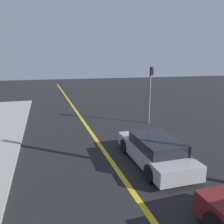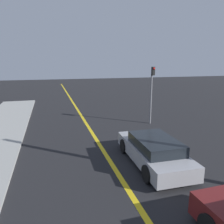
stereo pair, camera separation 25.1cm
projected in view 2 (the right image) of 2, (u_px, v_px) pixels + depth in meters
road_center_line at (89, 127)px, 14.32m from camera, size 0.20×60.00×0.01m
car_ahead_center at (153, 151)px, 9.09m from camera, size 1.94×4.42×1.17m
traffic_light at (152, 89)px, 14.67m from camera, size 0.18×0.40×3.87m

